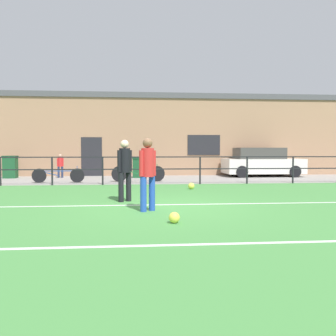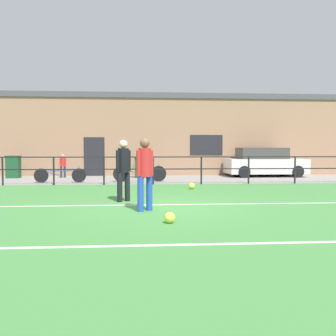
# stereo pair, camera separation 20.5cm
# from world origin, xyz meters

# --- Properties ---
(ground) EXTENTS (60.00, 44.00, 0.04)m
(ground) POSITION_xyz_m (0.00, 0.00, -0.02)
(ground) COLOR #478C42
(field_line_touchline) EXTENTS (36.00, 0.11, 0.00)m
(field_line_touchline) POSITION_xyz_m (0.00, 0.36, 0.00)
(field_line_touchline) COLOR white
(field_line_touchline) RESTS_ON ground
(field_line_hash) EXTENTS (36.00, 0.11, 0.00)m
(field_line_hash) POSITION_xyz_m (0.00, -3.67, 0.00)
(field_line_hash) COLOR white
(field_line_hash) RESTS_ON ground
(pavement_strip) EXTENTS (48.00, 5.00, 0.02)m
(pavement_strip) POSITION_xyz_m (0.00, 8.50, 0.01)
(pavement_strip) COLOR gray
(pavement_strip) RESTS_ON ground
(perimeter_fence) EXTENTS (36.07, 0.07, 1.15)m
(perimeter_fence) POSITION_xyz_m (0.00, 6.00, 0.75)
(perimeter_fence) COLOR black
(perimeter_fence) RESTS_ON ground
(clubhouse_facade) EXTENTS (28.00, 2.56, 4.53)m
(clubhouse_facade) POSITION_xyz_m (-0.00, 12.20, 2.28)
(clubhouse_facade) COLOR #A37A5B
(clubhouse_facade) RESTS_ON ground
(player_goalkeeper) EXTENTS (0.39, 0.32, 1.69)m
(player_goalkeeper) POSITION_xyz_m (-0.98, 1.04, 0.96)
(player_goalkeeper) COLOR black
(player_goalkeeper) RESTS_ON ground
(player_striker) EXTENTS (0.40, 0.31, 1.68)m
(player_striker) POSITION_xyz_m (-0.41, -0.58, 0.96)
(player_striker) COLOR blue
(player_striker) RESTS_ON ground
(soccer_ball_match) EXTENTS (0.22, 0.22, 0.22)m
(soccer_ball_match) POSITION_xyz_m (0.05, -2.04, 0.11)
(soccer_ball_match) COLOR #E5E04C
(soccer_ball_match) RESTS_ON ground
(soccer_ball_spare) EXTENTS (0.23, 0.23, 0.23)m
(soccer_ball_spare) POSITION_xyz_m (1.33, 4.05, 0.12)
(soccer_ball_spare) COLOR #E5E04C
(soccer_ball_spare) RESTS_ON ground
(spectator_child) EXTENTS (0.31, 0.21, 1.19)m
(spectator_child) POSITION_xyz_m (-4.43, 9.83, 0.69)
(spectator_child) COLOR #232D4C
(spectator_child) RESTS_ON pavement_strip
(parked_car_red) EXTENTS (4.08, 1.95, 1.51)m
(parked_car_red) POSITION_xyz_m (6.01, 9.89, 0.74)
(parked_car_red) COLOR silver
(parked_car_red) RESTS_ON pavement_strip
(bicycle_parked_0) EXTENTS (2.20, 0.04, 0.71)m
(bicycle_parked_0) POSITION_xyz_m (-3.96, 6.94, 0.34)
(bicycle_parked_0) COLOR black
(bicycle_parked_0) RESTS_ON pavement_strip
(bicycle_parked_2) EXTENTS (2.35, 0.04, 0.78)m
(bicycle_parked_2) POSITION_xyz_m (-0.55, 7.20, 0.38)
(bicycle_parked_2) COLOR black
(bicycle_parked_2) RESTS_ON pavement_strip
(trash_bin_0) EXTENTS (0.65, 0.55, 1.11)m
(trash_bin_0) POSITION_xyz_m (-6.85, 9.78, 0.58)
(trash_bin_0) COLOR #194C28
(trash_bin_0) RESTS_ON pavement_strip
(trash_bin_1) EXTENTS (0.64, 0.54, 1.02)m
(trash_bin_1) POSITION_xyz_m (-0.50, 9.55, 0.53)
(trash_bin_1) COLOR #194C28
(trash_bin_1) RESTS_ON pavement_strip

